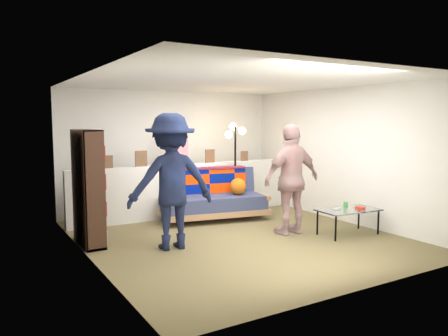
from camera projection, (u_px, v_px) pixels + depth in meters
name	position (u px, v px, depth m)	size (l,w,h in m)	color
ground	(237.00, 237.00, 6.82)	(5.00, 5.00, 0.00)	brown
room_shell	(222.00, 129.00, 7.04)	(4.60, 5.05, 2.45)	silver
half_wall_ledge	(187.00, 190.00, 8.31)	(4.45, 0.15, 1.00)	silver
ledge_decor	(176.00, 155.00, 8.10)	(2.97, 0.02, 0.45)	brown
futon_sofa	(214.00, 198.00, 8.07)	(2.06, 1.24, 0.83)	#A97A52
bookshelf	(88.00, 192.00, 6.34)	(0.28, 0.84, 1.68)	#321B10
coffee_table	(348.00, 211.00, 6.94)	(1.01, 0.60, 0.51)	black
floor_lamp	(235.00, 150.00, 8.52)	(0.40, 0.31, 1.77)	black
person_left	(171.00, 181.00, 6.15)	(1.24, 0.71, 1.92)	black
person_right	(292.00, 179.00, 6.94)	(1.03, 0.43, 1.76)	pink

